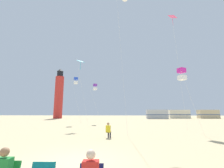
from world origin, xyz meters
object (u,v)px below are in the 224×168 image
kite_box_blue (76,81)px  kite_box_magenta (182,74)px  lighthouse_distant (59,95)px  kite_box_violet (95,87)px  rv_van_silver (157,114)px  kite_diamond_rainbow (173,22)px  kite_diamond_cyan (81,64)px  kite_flyer_standing (108,130)px  rv_van_tan (208,114)px  rv_van_cream (179,114)px

kite_box_blue → kite_box_magenta: size_ratio=1.31×
kite_box_magenta → lighthouse_distant: 45.76m
kite_box_violet → rv_van_silver: kite_box_violet is taller
kite_diamond_rainbow → lighthouse_distant: size_ratio=0.83×
kite_diamond_rainbow → kite_box_violet: size_ratio=1.96×
kite_box_blue → kite_box_violet: kite_box_blue is taller
kite_diamond_rainbow → kite_box_blue: bearing=151.0°
kite_box_blue → kite_box_violet: bearing=33.0°
kite_diamond_cyan → kite_box_violet: size_ratio=1.28×
kite_flyer_standing → kite_box_magenta: (6.72, 2.27, 4.88)m
kite_diamond_rainbow → lighthouse_distant: (-27.76, 33.31, -5.20)m
kite_flyer_standing → kite_diamond_rainbow: size_ratio=0.08×
rv_van_silver → rv_van_tan: same height
kite_box_violet → rv_van_cream: 35.59m
kite_diamond_cyan → rv_van_silver: bearing=61.8°
kite_diamond_cyan → kite_box_violet: (0.65, 7.90, -2.00)m
kite_diamond_rainbow → kite_box_magenta: 8.39m
kite_box_violet → kite_box_magenta: 17.29m
rv_van_cream → kite_diamond_rainbow: bearing=-103.8°
rv_van_silver → rv_van_tan: (17.32, 4.06, 0.00)m
kite_diamond_cyan → lighthouse_distant: bearing=116.7°
kite_flyer_standing → kite_box_blue: bearing=-52.7°
kite_diamond_rainbow → rv_van_silver: bearing=82.7°
rv_van_tan → kite_flyer_standing: bearing=-128.1°
kite_diamond_rainbow → kite_box_magenta: bearing=-102.3°
kite_diamond_rainbow → rv_van_cream: kite_diamond_rainbow is taller
kite_diamond_rainbow → kite_box_blue: (-14.47, 8.03, -5.68)m
kite_flyer_standing → kite_diamond_rainbow: kite_diamond_rainbow is taller
kite_box_blue → lighthouse_distant: (-13.29, 25.28, 0.48)m
kite_flyer_standing → rv_van_cream: 46.39m
kite_flyer_standing → kite_box_violet: kite_box_violet is taller
kite_diamond_cyan → kite_box_violet: 8.17m
rv_van_silver → rv_van_cream: same height
kite_diamond_rainbow → kite_diamond_cyan: bearing=170.1°
rv_van_silver → rv_van_cream: (8.04, 3.84, 0.00)m
kite_flyer_standing → kite_box_magenta: kite_box_magenta is taller
kite_diamond_cyan → kite_box_magenta: (11.30, -5.69, -3.05)m
kite_box_blue → rv_van_silver: 31.18m
kite_diamond_rainbow → kite_box_blue: 17.50m
rv_van_tan → lighthouse_distant: bearing=179.9°
kite_diamond_rainbow → rv_van_tan: size_ratio=2.13×
kite_box_blue → rv_van_silver: (18.59, 24.31, -5.97)m
kite_diamond_rainbow → rv_van_cream: size_ratio=2.11×
kite_diamond_cyan → kite_box_blue: 6.49m
kite_box_magenta → rv_van_silver: kite_box_magenta is taller
kite_box_violet → rv_van_tan: bearing=38.8°
kite_flyer_standing → kite_box_magenta: size_ratio=0.19×
kite_flyer_standing → rv_van_tan: size_ratio=0.18×
rv_van_cream → rv_van_tan: 9.28m
rv_van_cream → kite_diamond_cyan: bearing=-120.6°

